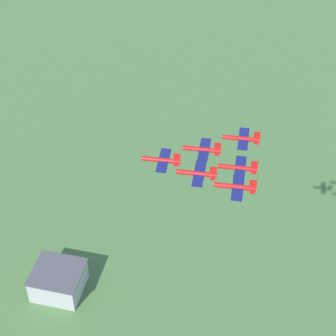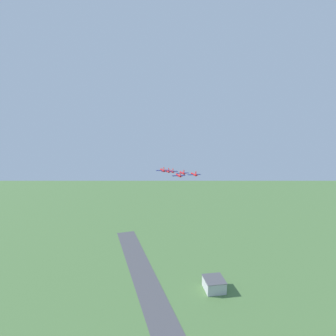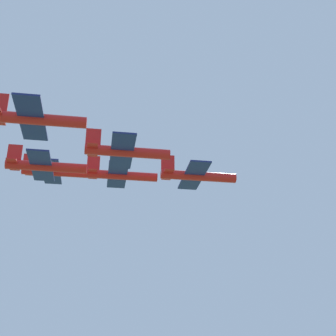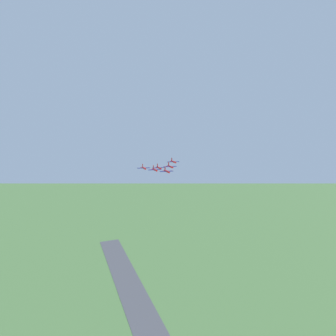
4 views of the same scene
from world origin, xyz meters
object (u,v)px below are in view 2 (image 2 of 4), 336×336
at_px(hangar, 214,284).
at_px(jet_3, 163,170).
at_px(jet_1, 167,171).
at_px(jet_4, 179,175).
at_px(jet_5, 194,174).
at_px(jet_2, 182,173).
at_px(jet_0, 172,171).

xyz_separation_m(hangar, jet_3, (-93.67, 75.60, 156.16)).
height_order(hangar, jet_3, jet_3).
relative_size(jet_1, jet_4, 1.00).
bearing_deg(jet_1, jet_5, -29.54).
bearing_deg(jet_2, jet_0, 120.47).
bearing_deg(jet_3, jet_2, 29.54).
bearing_deg(jet_0, jet_3, -120.47).
bearing_deg(jet_4, hangar, 51.08).
distance_m(hangar, jet_1, 188.28).
distance_m(jet_2, jet_3, 21.36).
bearing_deg(jet_5, hangar, 56.22).
xyz_separation_m(jet_2, jet_4, (-10.75, 5.23, 0.01)).
relative_size(jet_4, jet_5, 1.00).
height_order(jet_0, jet_2, jet_2).
xyz_separation_m(jet_1, jet_3, (-10.75, 5.23, 2.46)).
relative_size(jet_3, jet_4, 1.00).
bearing_deg(jet_0, jet_4, -90.00).
height_order(jet_0, jet_4, jet_4).
distance_m(jet_1, jet_5, 20.97).
relative_size(jet_1, jet_2, 1.00).
xyz_separation_m(jet_3, jet_5, (1.91, -24.18, -4.12)).
relative_size(jet_2, jet_4, 1.00).
relative_size(jet_0, jet_3, 1.00).
distance_m(jet_0, jet_2, 11.96).
bearing_deg(jet_2, jet_4, -120.47).
xyz_separation_m(jet_4, jet_5, (0.95, -12.09, 0.28)).
height_order(jet_2, jet_3, jet_3).
bearing_deg(jet_3, jet_5, -0.00).
bearing_deg(jet_1, jet_2, 0.00).
bearing_deg(jet_0, jet_5, -59.53).
xyz_separation_m(hangar, jet_4, (-92.72, 63.52, 151.76)).
height_order(jet_2, jet_4, jet_4).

